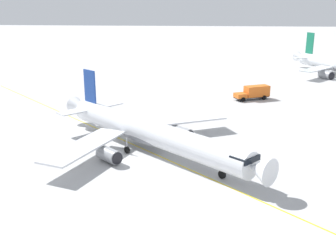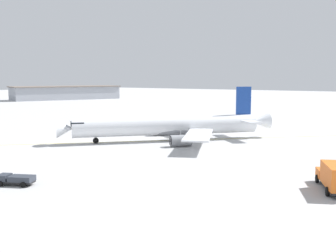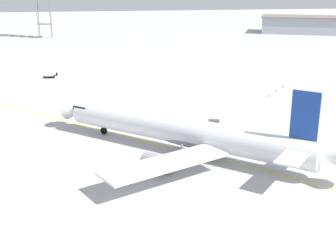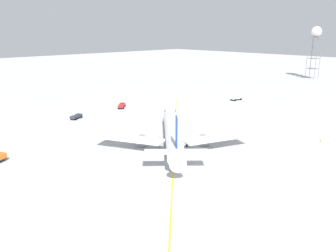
# 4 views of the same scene
# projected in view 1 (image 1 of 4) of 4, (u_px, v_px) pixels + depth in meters

# --- Properties ---
(ground_plane) EXTENTS (600.00, 600.00, 0.00)m
(ground_plane) POSITION_uv_depth(u_px,v_px,m) (131.00, 161.00, 59.28)
(ground_plane) COLOR #B2B2B2
(airliner_main) EXTENTS (31.44, 33.62, 10.46)m
(airliner_main) POSITION_uv_depth(u_px,v_px,m) (148.00, 133.00, 62.61)
(airliner_main) COLOR white
(airliner_main) RESTS_ON ground_plane
(catering_truck_truck) EXTENTS (5.63, 8.48, 3.10)m
(catering_truck_truck) POSITION_uv_depth(u_px,v_px,m) (254.00, 92.00, 94.81)
(catering_truck_truck) COLOR #232326
(catering_truck_truck) RESTS_ON ground_plane
(taxiway_centreline) EXTENTS (86.40, 84.04, 0.01)m
(taxiway_centreline) POSITION_uv_depth(u_px,v_px,m) (132.00, 144.00, 66.14)
(taxiway_centreline) COLOR yellow
(taxiway_centreline) RESTS_ON ground_plane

